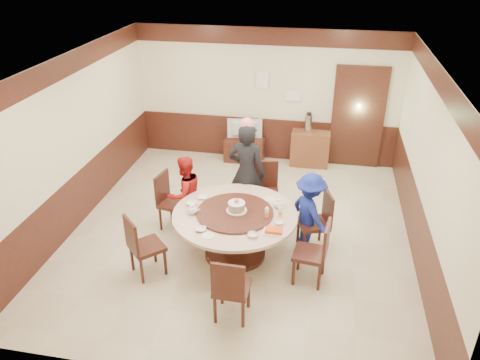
% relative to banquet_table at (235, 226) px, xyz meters
% --- Properties ---
extents(room, '(6.00, 6.04, 2.84)m').
position_rel_banquet_table_xyz_m(room, '(-0.03, 0.67, 0.55)').
color(room, beige).
rests_on(room, ground).
extents(banquet_table, '(1.86, 1.86, 0.78)m').
position_rel_banquet_table_xyz_m(banquet_table, '(0.00, 0.00, 0.00)').
color(banquet_table, '#3D1A13').
rests_on(banquet_table, ground).
extents(chair_0, '(0.56, 0.56, 0.97)m').
position_rel_banquet_table_xyz_m(chair_0, '(1.17, 0.41, -0.23)').
color(chair_0, '#3D1A13').
rests_on(chair_0, ground).
extents(chair_1, '(0.49, 0.50, 0.97)m').
position_rel_banquet_table_xyz_m(chair_1, '(0.29, 1.22, -0.23)').
color(chair_1, '#3D1A13').
rests_on(chair_1, ground).
extents(chair_2, '(0.52, 0.51, 0.97)m').
position_rel_banquet_table_xyz_m(chair_2, '(-1.17, 0.59, -0.23)').
color(chair_2, '#3D1A13').
rests_on(chair_2, ground).
extents(chair_3, '(0.62, 0.62, 0.97)m').
position_rel_banquet_table_xyz_m(chair_3, '(-1.17, -0.66, -0.23)').
color(chair_3, '#3D1A13').
rests_on(chair_3, ground).
extents(chair_4, '(0.45, 0.46, 0.97)m').
position_rel_banquet_table_xyz_m(chair_4, '(0.21, -1.30, -0.23)').
color(chair_4, '#3D1A13').
rests_on(chair_4, ground).
extents(chair_5, '(0.50, 0.49, 0.97)m').
position_rel_banquet_table_xyz_m(chair_5, '(1.16, -0.38, -0.23)').
color(chair_5, '#3D1A13').
rests_on(chair_5, ground).
extents(person_standing, '(0.70, 0.53, 1.76)m').
position_rel_banquet_table_xyz_m(person_standing, '(-0.01, 1.08, 0.35)').
color(person_standing, black).
rests_on(person_standing, ground).
extents(person_red, '(0.78, 0.80, 1.31)m').
position_rel_banquet_table_xyz_m(person_red, '(-0.95, 0.60, 0.12)').
color(person_red, '#B21917').
rests_on(person_red, ground).
extents(person_blue, '(0.89, 0.95, 1.28)m').
position_rel_banquet_table_xyz_m(person_blue, '(1.08, 0.41, 0.11)').
color(person_blue, navy).
rests_on(person_blue, ground).
extents(birthday_cake, '(0.31, 0.31, 0.21)m').
position_rel_banquet_table_xyz_m(birthday_cake, '(0.02, 0.03, 0.32)').
color(birthday_cake, white).
rests_on(birthday_cake, banquet_table).
extents(teapot_left, '(0.17, 0.15, 0.13)m').
position_rel_banquet_table_xyz_m(teapot_left, '(-0.62, -0.13, 0.28)').
color(teapot_left, white).
rests_on(teapot_left, banquet_table).
extents(teapot_right, '(0.17, 0.15, 0.13)m').
position_rel_banquet_table_xyz_m(teapot_right, '(0.61, 0.28, 0.28)').
color(teapot_right, white).
rests_on(teapot_right, banquet_table).
extents(bowl_0, '(0.15, 0.15, 0.04)m').
position_rel_banquet_table_xyz_m(bowl_0, '(-0.58, 0.34, 0.24)').
color(bowl_0, white).
rests_on(bowl_0, banquet_table).
extents(bowl_1, '(0.15, 0.15, 0.05)m').
position_rel_banquet_table_xyz_m(bowl_1, '(0.35, -0.54, 0.24)').
color(bowl_1, white).
rests_on(bowl_1, banquet_table).
extents(bowl_2, '(0.15, 0.15, 0.04)m').
position_rel_banquet_table_xyz_m(bowl_2, '(-0.38, -0.53, 0.24)').
color(bowl_2, white).
rests_on(bowl_2, banquet_table).
extents(bowl_3, '(0.14, 0.14, 0.04)m').
position_rel_banquet_table_xyz_m(bowl_3, '(0.67, -0.17, 0.24)').
color(bowl_3, white).
rests_on(bowl_3, banquet_table).
extents(bowl_4, '(0.16, 0.16, 0.04)m').
position_rel_banquet_table_xyz_m(bowl_4, '(-0.70, 0.12, 0.24)').
color(bowl_4, white).
rests_on(bowl_4, banquet_table).
extents(saucer_near, '(0.18, 0.18, 0.01)m').
position_rel_banquet_table_xyz_m(saucer_near, '(-0.25, -0.65, 0.22)').
color(saucer_near, white).
rests_on(saucer_near, banquet_table).
extents(saucer_far, '(0.18, 0.18, 0.01)m').
position_rel_banquet_table_xyz_m(saucer_far, '(0.45, 0.50, 0.22)').
color(saucer_far, white).
rests_on(saucer_far, banquet_table).
extents(shrimp_platter, '(0.30, 0.20, 0.06)m').
position_rel_banquet_table_xyz_m(shrimp_platter, '(0.63, -0.40, 0.24)').
color(shrimp_platter, white).
rests_on(shrimp_platter, banquet_table).
extents(bottle_0, '(0.06, 0.06, 0.16)m').
position_rel_banquet_table_xyz_m(bottle_0, '(0.48, -0.04, 0.30)').
color(bottle_0, silver).
rests_on(bottle_0, banquet_table).
extents(bottle_1, '(0.06, 0.06, 0.16)m').
position_rel_banquet_table_xyz_m(bottle_1, '(0.67, 0.02, 0.30)').
color(bottle_1, silver).
rests_on(bottle_1, banquet_table).
extents(tv_stand, '(0.85, 0.45, 0.50)m').
position_rel_banquet_table_xyz_m(tv_stand, '(-0.47, 3.41, -0.28)').
color(tv_stand, '#3D1A13').
rests_on(tv_stand, ground).
extents(television, '(0.75, 0.21, 0.43)m').
position_rel_banquet_table_xyz_m(television, '(-0.47, 3.41, 0.18)').
color(television, '#959597').
rests_on(television, tv_stand).
extents(side_cabinet, '(0.80, 0.40, 0.75)m').
position_rel_banquet_table_xyz_m(side_cabinet, '(0.94, 3.44, -0.16)').
color(side_cabinet, brown).
rests_on(side_cabinet, ground).
extents(thermos, '(0.15, 0.15, 0.38)m').
position_rel_banquet_table_xyz_m(thermos, '(0.87, 3.44, 0.41)').
color(thermos, silver).
rests_on(thermos, side_cabinet).
extents(notice_left, '(0.25, 0.00, 0.35)m').
position_rel_banquet_table_xyz_m(notice_left, '(-0.14, 3.61, 1.22)').
color(notice_left, white).
rests_on(notice_left, room).
extents(notice_right, '(0.30, 0.00, 0.22)m').
position_rel_banquet_table_xyz_m(notice_right, '(0.51, 3.61, 0.92)').
color(notice_right, white).
rests_on(notice_right, room).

